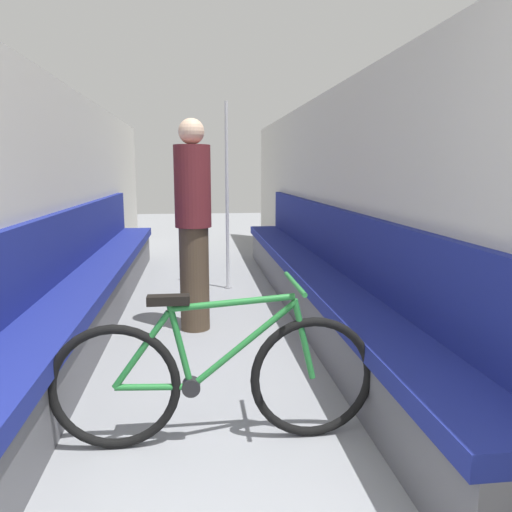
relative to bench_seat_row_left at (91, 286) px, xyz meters
name	(u,v)px	position (x,y,z in m)	size (l,w,h in m)	color
wall_left	(53,206)	(-0.25, -0.10, 0.72)	(0.10, 10.98, 2.10)	beige
wall_right	(346,203)	(2.27, -0.10, 0.72)	(0.10, 10.98, 2.10)	beige
bench_seat_row_left	(91,286)	(0.00, 0.00, 0.00)	(0.46, 6.25, 1.01)	#5B5B60
bench_seat_row_right	(315,280)	(2.02, 0.00, 0.00)	(0.46, 6.25, 1.01)	#5B5B60
bicycle	(215,378)	(1.01, -2.12, 0.01)	(1.60, 0.46, 0.82)	black
grab_pole_near	(227,200)	(1.28, 1.15, 0.68)	(0.08, 0.08, 2.08)	gray
passenger_standing	(193,223)	(0.91, -0.29, 0.58)	(0.30, 0.30, 1.75)	#473828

